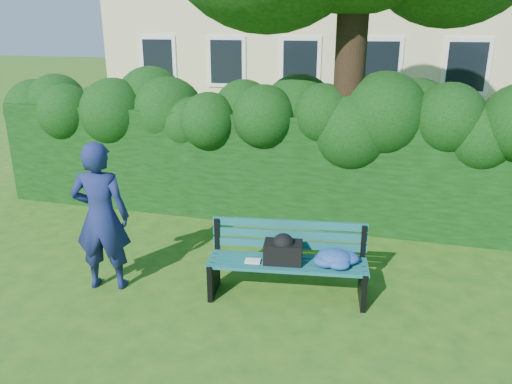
# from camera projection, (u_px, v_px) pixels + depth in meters

# --- Properties ---
(ground) EXTENTS (80.00, 80.00, 0.00)m
(ground) POSITION_uv_depth(u_px,v_px,m) (244.00, 274.00, 6.62)
(ground) COLOR #28571A
(ground) RESTS_ON ground
(hedge) EXTENTS (10.00, 1.00, 1.80)m
(hedge) POSITION_uv_depth(u_px,v_px,m) (282.00, 165.00, 8.34)
(hedge) COLOR black
(hedge) RESTS_ON ground
(park_bench) EXTENTS (1.95, 0.82, 0.89)m
(park_bench) POSITION_uv_depth(u_px,v_px,m) (297.00, 258.00, 5.92)
(park_bench) COLOR #104C52
(park_bench) RESTS_ON ground
(man_reading) EXTENTS (0.77, 0.59, 1.87)m
(man_reading) POSITION_uv_depth(u_px,v_px,m) (101.00, 217.00, 6.02)
(man_reading) COLOR navy
(man_reading) RESTS_ON ground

